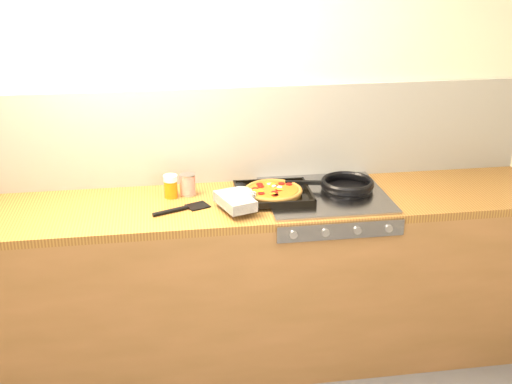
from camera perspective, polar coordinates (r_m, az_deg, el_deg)
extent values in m
plane|color=beige|center=(3.31, -2.58, 6.76)|extent=(3.20, 0.00, 3.20)
cube|color=white|center=(3.32, -2.53, 5.04)|extent=(3.20, 0.02, 0.50)
cube|color=#935F38|center=(3.34, -1.76, -8.29)|extent=(3.20, 0.60, 0.86)
cube|color=olive|center=(3.14, -1.86, -1.16)|extent=(3.20, 0.60, 0.04)
cube|color=#949499|center=(2.97, 7.53, -3.37)|extent=(0.60, 0.03, 0.08)
cylinder|color=#A5A5AA|center=(2.91, 3.33, -3.81)|extent=(0.04, 0.02, 0.04)
cylinder|color=#A5A5AA|center=(2.94, 6.20, -3.60)|extent=(0.04, 0.02, 0.04)
cylinder|color=#A5A5AA|center=(2.98, 9.00, -3.39)|extent=(0.04, 0.02, 0.04)
cylinder|color=#A5A5AA|center=(3.03, 11.71, -3.18)|extent=(0.04, 0.02, 0.04)
cube|color=#949499|center=(3.22, 6.12, -0.27)|extent=(0.60, 0.56, 0.02)
cube|color=black|center=(3.16, 1.54, -0.25)|extent=(0.37, 0.33, 0.01)
cube|color=black|center=(3.30, 1.13, 0.99)|extent=(0.37, 0.02, 0.02)
cube|color=black|center=(3.01, 2.00, -1.06)|extent=(0.37, 0.02, 0.02)
cube|color=black|center=(3.18, 4.71, 0.16)|extent=(0.02, 0.32, 0.02)
cube|color=black|center=(3.13, -1.67, -0.14)|extent=(0.02, 0.32, 0.02)
cylinder|color=olive|center=(3.15, 1.55, -0.01)|extent=(0.28, 0.28, 0.02)
torus|color=olive|center=(3.15, 1.55, 0.15)|extent=(0.30, 0.30, 0.02)
cylinder|color=orange|center=(3.15, 1.55, 0.18)|extent=(0.25, 0.25, 0.01)
cylinder|color=maroon|center=(3.14, 2.03, 0.22)|extent=(0.03, 0.03, 0.00)
cylinder|color=maroon|center=(3.20, 0.31, 0.70)|extent=(0.03, 0.03, 0.00)
cylinder|color=maroon|center=(3.07, 1.68, -0.27)|extent=(0.03, 0.03, 0.00)
cylinder|color=maroon|center=(3.15, -0.08, 0.29)|extent=(0.03, 0.03, 0.00)
cylinder|color=maroon|center=(3.22, 2.28, 0.76)|extent=(0.03, 0.03, 0.00)
cylinder|color=maroon|center=(3.18, 1.66, 0.55)|extent=(0.03, 0.03, 0.00)
cylinder|color=maroon|center=(3.09, 0.46, -0.13)|extent=(0.03, 0.03, 0.00)
cylinder|color=maroon|center=(3.21, 2.95, 0.71)|extent=(0.03, 0.03, 0.00)
cylinder|color=maroon|center=(3.07, 1.71, -0.25)|extent=(0.03, 0.03, 0.00)
cylinder|color=maroon|center=(3.10, 1.67, -0.03)|extent=(0.03, 0.03, 0.00)
cylinder|color=maroon|center=(3.17, 0.42, 0.50)|extent=(0.03, 0.03, 0.00)
ellipsoid|color=gold|center=(3.12, 0.30, 0.15)|extent=(0.03, 0.02, 0.01)
ellipsoid|color=gold|center=(3.13, -0.09, 0.17)|extent=(0.03, 0.02, 0.01)
ellipsoid|color=gold|center=(3.19, 1.29, 0.58)|extent=(0.03, 0.02, 0.01)
ellipsoid|color=gold|center=(3.22, 1.13, 0.80)|extent=(0.03, 0.02, 0.01)
ellipsoid|color=gold|center=(3.08, 1.53, -0.15)|extent=(0.03, 0.02, 0.01)
ellipsoid|color=gold|center=(3.14, 2.16, 0.22)|extent=(0.03, 0.02, 0.01)
ellipsoid|color=gold|center=(3.15, 1.93, 0.32)|extent=(0.03, 0.02, 0.01)
ellipsoid|color=gold|center=(3.11, 0.39, 0.09)|extent=(0.03, 0.02, 0.01)
ellipsoid|color=gold|center=(3.21, 1.47, 0.72)|extent=(0.03, 0.02, 0.01)
ellipsoid|color=silver|center=(3.21, 1.19, 0.74)|extent=(0.03, 0.03, 0.01)
ellipsoid|color=silver|center=(3.18, 1.62, 0.53)|extent=(0.03, 0.03, 0.01)
ellipsoid|color=silver|center=(3.17, 2.09, 0.45)|extent=(0.03, 0.03, 0.01)
cube|color=black|center=(3.00, -1.87, -0.82)|extent=(0.19, 0.25, 0.05)
ellipsoid|color=black|center=(3.10, -1.38, -0.08)|extent=(0.13, 0.13, 0.05)
cylinder|color=black|center=(3.03, -0.63, -0.56)|extent=(0.08, 0.10, 0.05)
cylinder|color=black|center=(3.27, 8.09, 0.31)|extent=(0.29, 0.29, 0.01)
torus|color=black|center=(3.26, 8.11, 0.72)|extent=(0.32, 0.32, 0.03)
cube|color=black|center=(3.24, 4.32, 0.84)|extent=(0.20, 0.06, 0.02)
cylinder|color=#A70F0D|center=(3.21, -6.08, 0.66)|extent=(0.08, 0.08, 0.10)
cylinder|color=#B2B2B7|center=(3.19, -6.12, 1.53)|extent=(0.08, 0.08, 0.01)
cylinder|color=#B2B2B7|center=(3.23, -6.05, -0.20)|extent=(0.08, 0.08, 0.01)
cylinder|color=orange|center=(3.19, -7.58, 0.26)|extent=(0.08, 0.08, 0.09)
cylinder|color=silver|center=(3.17, -7.63, 1.23)|extent=(0.08, 0.08, 0.03)
cylinder|color=#AE7E49|center=(3.28, 0.13, 0.40)|extent=(0.25, 0.09, 0.02)
ellipsoid|color=#AE7E49|center=(3.33, 2.33, 0.75)|extent=(0.06, 0.05, 0.02)
cube|color=black|center=(3.08, -5.21, -1.24)|extent=(0.13, 0.12, 0.01)
cylinder|color=black|center=(3.02, -7.60, -1.68)|extent=(0.17, 0.09, 0.02)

